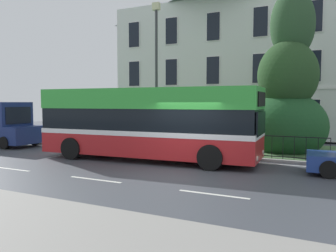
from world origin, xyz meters
TOP-DOWN VIEW (x-y plane):
  - ground_plane at (0.00, 1.13)m, footprint 60.00×56.00m
  - georgian_townhouse at (-2.67, 16.45)m, footprint 16.06×9.37m
  - iron_verge_railing at (-2.67, 4.40)m, footprint 14.94×0.04m
  - evergreen_tree at (2.77, 7.09)m, footprint 3.96×3.96m
  - single_decker_bus at (-2.35, 2.29)m, footprint 9.68×3.17m
  - street_lamp_post at (-3.31, 4.84)m, footprint 0.36×0.24m
  - litter_bin at (-1.51, 5.18)m, footprint 0.53×0.53m

SIDE VIEW (x-z plane):
  - ground_plane at x=0.00m, z-range -0.10..0.08m
  - iron_verge_railing at x=-2.67m, z-range 0.14..1.11m
  - litter_bin at x=-1.51m, z-range 0.12..1.21m
  - single_decker_bus at x=-2.35m, z-range 0.08..3.16m
  - evergreen_tree at x=2.77m, z-range -1.37..7.02m
  - street_lamp_post at x=-3.31m, z-range 0.62..7.98m
  - georgian_townhouse at x=-2.67m, z-range 0.15..11.42m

